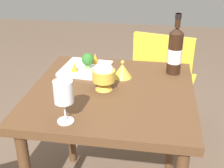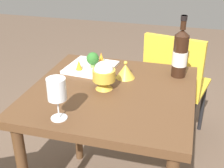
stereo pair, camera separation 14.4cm
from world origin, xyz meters
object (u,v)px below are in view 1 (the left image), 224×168
chair_by_wall (163,76)px  wine_bottle (175,51)px  carrot_garnish_left (95,58)px  rice_bowl (104,75)px  rice_bowl_lid (122,70)px  wine_glass (63,93)px  carrot_garnish_right (74,67)px  serving_plate (86,68)px  broccoli_floret (88,60)px

chair_by_wall → wine_bottle: bearing=-72.4°
carrot_garnish_left → rice_bowl: bearing=20.0°
carrot_garnish_left → rice_bowl_lid: bearing=53.2°
chair_by_wall → wine_glass: bearing=-98.9°
rice_bowl_lid → carrot_garnish_right: (0.00, -0.26, 0.00)m
rice_bowl_lid → carrot_garnish_left: 0.21m
wine_bottle → carrot_garnish_right: 0.54m
rice_bowl_lid → serving_plate: (-0.06, -0.21, -0.03)m
rice_bowl → serving_plate: (-0.21, -0.14, -0.07)m
wine_glass → carrot_garnish_left: size_ratio=2.96×
wine_glass → rice_bowl_lid: bearing=159.5°
chair_by_wall → wine_glass: 1.13m
rice_bowl → rice_bowl_lid: rice_bowl is taller
carrot_garnish_right → carrot_garnish_left: bearing=146.8°
wine_glass → rice_bowl: 0.32m
wine_bottle → wine_glass: (0.55, -0.43, 0.00)m
rice_bowl → broccoli_floret: rice_bowl is taller
rice_bowl → carrot_garnish_right: 0.24m
wine_glass → broccoli_floret: 0.51m
wine_bottle → rice_bowl: size_ratio=2.27×
carrot_garnish_left → carrot_garnish_right: size_ratio=1.12×
broccoli_floret → carrot_garnish_right: bearing=-50.3°
broccoli_floret → carrot_garnish_left: broccoli_floret is taller
wine_glass → serving_plate: wine_glass is taller
rice_bowl → carrot_garnish_right: bearing=-128.5°
wine_bottle → rice_bowl_lid: 0.29m
chair_by_wall → rice_bowl: bearing=-100.5°
wine_glass → carrot_garnish_right: wine_glass is taller
rice_bowl → rice_bowl_lid: 0.17m
serving_plate → broccoli_floret: 0.06m
wine_glass → broccoli_floret: wine_glass is taller
chair_by_wall → carrot_garnish_left: size_ratio=14.08×
rice_bowl → chair_by_wall: bearing=156.7°
rice_bowl → rice_bowl_lid: (-0.15, 0.07, -0.04)m
rice_bowl → carrot_garnish_right: rice_bowl is taller
wine_bottle → broccoli_floret: (0.05, -0.46, -0.06)m
rice_bowl → wine_bottle: bearing=126.3°
rice_bowl_lid → broccoli_floret: size_ratio=1.17×
broccoli_floret → wine_bottle: bearing=95.8°
broccoli_floret → carrot_garnish_right: (0.05, -0.06, -0.02)m
carrot_garnish_left → broccoli_floret: bearing=-16.6°
wine_glass → carrot_garnish_left: bearing=-179.8°
rice_bowl_lid → carrot_garnish_left: (-0.13, -0.17, 0.01)m
serving_plate → carrot_garnish_right: 0.09m
chair_by_wall → rice_bowl_lid: 0.64m
rice_bowl_lid → wine_glass: bearing=-20.5°
rice_bowl_lid → broccoli_floret: 0.20m
carrot_garnish_left → serving_plate: bearing=-31.6°
chair_by_wall → broccoli_floret: bearing=-117.8°
rice_bowl → serving_plate: size_ratio=0.52×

